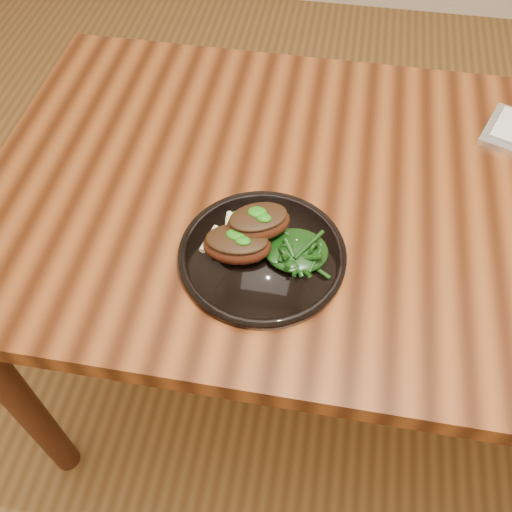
{
  "coord_description": "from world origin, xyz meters",
  "views": [
    {
      "loc": [
        -0.18,
        -0.72,
        1.49
      ],
      "look_at": [
        -0.27,
        -0.19,
        0.78
      ],
      "focal_mm": 40.0,
      "sensor_mm": 36.0,
      "label": 1
    }
  ],
  "objects": [
    {
      "name": "desk",
      "position": [
        0.0,
        0.0,
        0.67
      ],
      "size": [
        1.6,
        0.8,
        0.75
      ],
      "color": "black",
      "rests_on": "ground"
    },
    {
      "name": "lamb_chop_front",
      "position": [
        -0.31,
        -0.18,
        0.79
      ],
      "size": [
        0.12,
        0.08,
        0.05
      ],
      "color": "#3E180B",
      "rests_on": "plate"
    },
    {
      "name": "plate",
      "position": [
        -0.27,
        -0.17,
        0.76
      ],
      "size": [
        0.27,
        0.27,
        0.02
      ],
      "color": "black",
      "rests_on": "desk"
    },
    {
      "name": "herb_smear",
      "position": [
        -0.3,
        -0.11,
        0.77
      ],
      "size": [
        0.08,
        0.05,
        0.0
      ],
      "primitive_type": "ellipsoid",
      "color": "#0D4B08",
      "rests_on": "plate"
    },
    {
      "name": "greens_heap",
      "position": [
        -0.21,
        -0.16,
        0.78
      ],
      "size": [
        0.1,
        0.1,
        0.04
      ],
      "color": "black",
      "rests_on": "plate"
    },
    {
      "name": "lamb_chop_back",
      "position": [
        -0.28,
        -0.14,
        0.81
      ],
      "size": [
        0.12,
        0.11,
        0.05
      ],
      "color": "#3E180B",
      "rests_on": "plate"
    }
  ]
}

